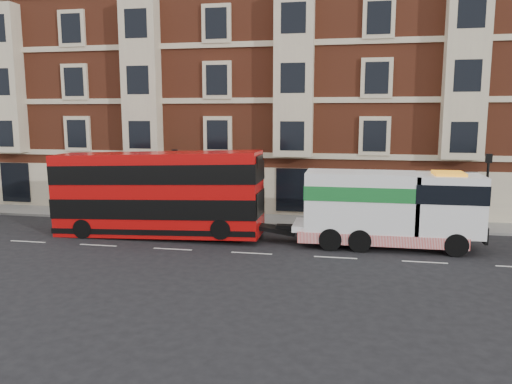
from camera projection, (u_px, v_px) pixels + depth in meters
ground at (252, 253)px, 24.03m from camera, size 120.00×120.00×0.00m
sidewalk at (275, 220)px, 31.30m from camera, size 90.00×3.00×0.15m
victorian_terrace at (297, 67)px, 36.95m from camera, size 45.00×12.00×20.40m
lamp_post_west at (176, 179)px, 30.73m from camera, size 0.35×0.15×4.35m
lamp_post_east at (487, 187)px, 27.45m from camera, size 0.35×0.15×4.35m
double_decker_bus at (157, 193)px, 26.99m from camera, size 11.34×2.60×4.59m
tow_truck at (386, 208)px, 24.86m from camera, size 9.08×2.68×3.78m
pedestrian at (75, 197)px, 33.59m from camera, size 0.81×0.79×1.88m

